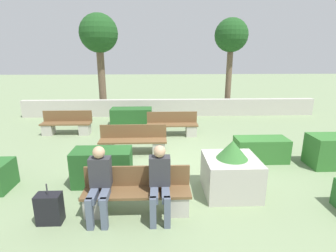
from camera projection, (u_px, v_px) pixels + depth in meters
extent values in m
plane|color=gray|center=(179.00, 163.00, 7.12)|extent=(60.00, 60.00, 0.00)
cube|color=#B7B2A8|center=(170.00, 108.00, 12.31)|extent=(13.60, 0.30, 0.78)
cube|color=brown|center=(137.00, 193.00, 4.79)|extent=(1.99, 0.44, 0.05)
cube|color=brown|center=(137.00, 176.00, 4.96)|extent=(1.99, 0.04, 0.40)
cube|color=#B7B2A8|center=(96.00, 204.00, 4.82)|extent=(0.36, 0.40, 0.39)
cube|color=#B7B2A8|center=(178.00, 203.00, 4.88)|extent=(0.36, 0.40, 0.39)
cube|color=brown|center=(66.00, 123.00, 9.48)|extent=(1.77, 0.44, 0.05)
cube|color=brown|center=(68.00, 116.00, 9.65)|extent=(1.77, 0.04, 0.40)
cube|color=#B7B2A8|center=(48.00, 129.00, 9.51)|extent=(0.36, 0.40, 0.39)
cube|color=#B7B2A8|center=(85.00, 129.00, 9.56)|extent=(0.36, 0.40, 0.39)
cube|color=brown|center=(133.00, 141.00, 7.61)|extent=(1.96, 0.44, 0.05)
cube|color=brown|center=(133.00, 131.00, 7.78)|extent=(1.96, 0.04, 0.40)
cube|color=#B7B2A8|center=(107.00, 148.00, 7.64)|extent=(0.36, 0.40, 0.39)
cube|color=#B7B2A8|center=(159.00, 148.00, 7.70)|extent=(0.36, 0.40, 0.39)
cube|color=brown|center=(172.00, 125.00, 9.30)|extent=(1.81, 0.44, 0.05)
cube|color=brown|center=(172.00, 117.00, 9.47)|extent=(1.81, 0.04, 0.40)
cube|color=#B7B2A8|center=(153.00, 131.00, 9.33)|extent=(0.36, 0.40, 0.39)
cube|color=#B7B2A8|center=(191.00, 131.00, 9.38)|extent=(0.36, 0.40, 0.39)
cube|color=#515B70|center=(93.00, 195.00, 4.54)|extent=(0.14, 0.46, 0.13)
cube|color=#515B70|center=(105.00, 195.00, 4.54)|extent=(0.14, 0.46, 0.13)
cube|color=#515B70|center=(90.00, 214.00, 4.37)|extent=(0.11, 0.11, 0.57)
cube|color=#515B70|center=(104.00, 214.00, 4.38)|extent=(0.11, 0.11, 0.57)
cube|color=#333338|center=(100.00, 172.00, 4.68)|extent=(0.38, 0.22, 0.54)
sphere|color=tan|center=(99.00, 152.00, 4.56)|extent=(0.22, 0.22, 0.22)
cube|color=#515B70|center=(154.00, 194.00, 4.58)|extent=(0.14, 0.46, 0.13)
cube|color=#515B70|center=(166.00, 194.00, 4.58)|extent=(0.14, 0.46, 0.13)
cube|color=#515B70|center=(153.00, 213.00, 4.41)|extent=(0.11, 0.11, 0.57)
cube|color=#515B70|center=(167.00, 213.00, 4.42)|extent=(0.11, 0.11, 0.57)
cube|color=#333338|center=(160.00, 171.00, 4.72)|extent=(0.38, 0.22, 0.54)
sphere|color=tan|center=(160.00, 151.00, 4.60)|extent=(0.22, 0.22, 0.22)
cube|color=#33702D|center=(261.00, 149.00, 7.18)|extent=(1.40, 0.64, 0.65)
cube|color=#235623|center=(103.00, 167.00, 5.89)|extent=(1.30, 0.63, 0.82)
cube|color=#235623|center=(132.00, 117.00, 10.65)|extent=(1.64, 0.75, 0.72)
cube|color=#B7B2A8|center=(231.00, 176.00, 5.51)|extent=(1.10, 1.10, 0.78)
cone|color=#387533|center=(232.00, 150.00, 5.35)|extent=(0.65, 0.65, 0.38)
cube|color=black|center=(50.00, 209.00, 4.55)|extent=(0.42, 0.26, 0.55)
cylinder|color=#333338|center=(47.00, 189.00, 4.45)|extent=(0.02, 0.02, 0.20)
cylinder|color=brown|center=(102.00, 79.00, 12.70)|extent=(0.35, 0.35, 3.27)
sphere|color=#1E4C1E|center=(99.00, 33.00, 12.12)|extent=(1.78, 1.78, 1.78)
cylinder|color=brown|center=(229.00, 79.00, 12.76)|extent=(0.28, 0.28, 3.25)
sphere|color=#1E4C1E|center=(231.00, 35.00, 12.20)|extent=(1.56, 1.56, 1.56)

